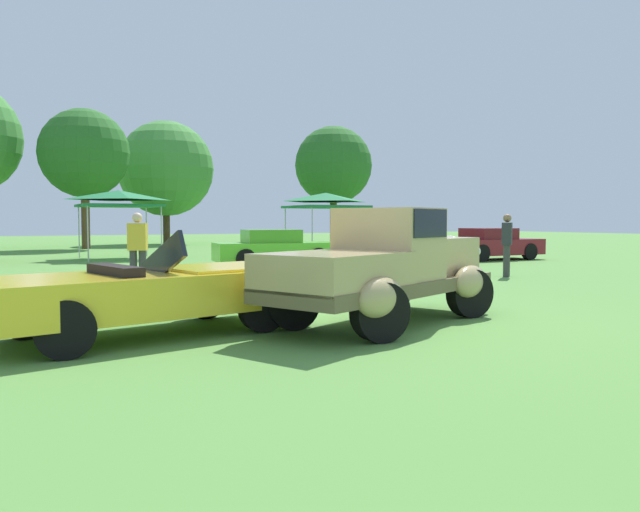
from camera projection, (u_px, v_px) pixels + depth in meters
ground_plane at (390, 321)px, 9.57m from camera, size 120.00×120.00×0.00m
feature_pickup_truck at (385, 265)px, 9.31m from camera, size 4.54×3.13×1.70m
neighbor_convertible at (154, 291)px, 8.43m from camera, size 4.61×2.62×1.40m
show_car_lime at (275, 249)px, 20.69m from camera, size 4.15×2.24×1.22m
show_car_burgundy at (491, 244)px, 24.41m from camera, size 4.05×1.77×1.22m
spectator_near_truck at (138, 248)px, 13.98m from camera, size 0.46×0.38×1.69m
spectator_by_row at (507, 243)px, 17.08m from camera, size 0.46×0.44×1.69m
spectator_far_side at (420, 247)px, 14.73m from camera, size 0.47×0.41×1.69m
canopy_tent_center_field at (119, 197)px, 25.03m from camera, size 3.00×3.00×2.71m
canopy_tent_right_field at (326, 199)px, 27.43m from camera, size 2.95×2.95×2.71m
treeline_center at (84, 154)px, 33.54m from camera, size 4.68×4.68×7.41m
treeline_mid_right at (166, 169)px, 40.48m from camera, size 6.05×6.05×7.84m
treeline_far_right at (333, 165)px, 40.68m from camera, size 4.94×4.94×7.54m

